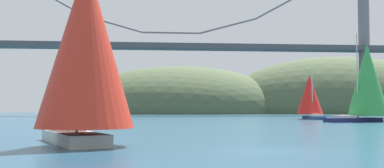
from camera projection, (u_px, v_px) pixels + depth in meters
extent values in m
plane|color=navy|center=(277.00, 151.00, 20.82)|extent=(360.00, 360.00, 0.00)
ellipsoid|color=#4C5B3D|center=(180.00, 114.00, 155.52)|extent=(75.61, 44.00, 31.51)
ellipsoid|color=#4C5B3D|center=(340.00, 113.00, 160.67)|extent=(86.38, 44.00, 39.10)
cylinder|color=slate|center=(364.00, 30.00, 121.08)|extent=(2.80, 2.80, 44.09)
cube|color=#47474C|center=(171.00, 47.00, 116.15)|extent=(135.81, 6.00, 1.20)
cylinder|color=slate|center=(114.00, 24.00, 115.10)|extent=(14.39, 0.50, 4.39)
cylinder|color=slate|center=(171.00, 33.00, 116.33)|extent=(14.26, 0.50, 0.50)
cylinder|color=slate|center=(228.00, 26.00, 117.77)|extent=(14.39, 0.50, 4.39)
cylinder|color=slate|center=(283.00, 4.00, 119.40)|extent=(14.50, 0.50, 8.26)
cube|color=#191E4C|center=(353.00, 120.00, 62.60)|extent=(8.58, 4.91, 0.57)
cube|color=beige|center=(345.00, 117.00, 62.02)|extent=(3.08, 2.58, 0.36)
cylinder|color=#B2B2B7|center=(357.00, 75.00, 63.24)|extent=(0.14, 0.14, 11.45)
cone|color=green|center=(368.00, 79.00, 63.95)|extent=(6.85, 6.85, 9.87)
cube|color=#B7B2A8|center=(73.00, 138.00, 24.92)|extent=(4.71, 7.89, 0.62)
cube|color=beige|center=(68.00, 127.00, 26.17)|extent=(2.34, 2.85, 0.36)
cylinder|color=#B2B2B7|center=(78.00, 41.00, 24.49)|extent=(0.14, 0.14, 9.57)
cone|color=red|center=(86.00, 43.00, 22.97)|extent=(6.19, 6.19, 8.31)
cube|color=navy|center=(314.00, 118.00, 77.02)|extent=(2.19, 6.67, 0.56)
cube|color=beige|center=(316.00, 115.00, 75.85)|extent=(1.56, 2.16, 0.36)
cylinder|color=#B2B2B7|center=(312.00, 91.00, 77.90)|extent=(0.14, 0.14, 8.25)
cone|color=red|center=(310.00, 95.00, 79.32)|extent=(4.56, 4.56, 6.64)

